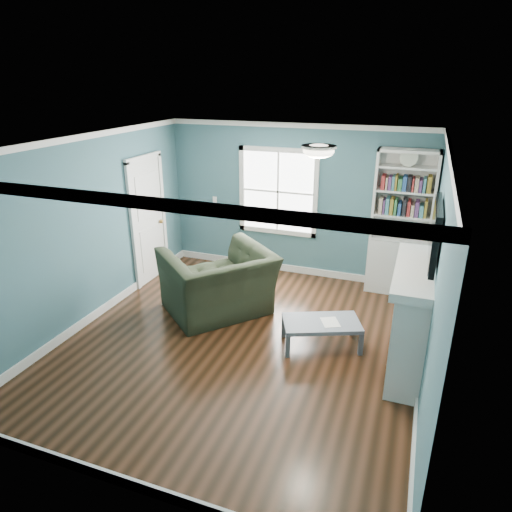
% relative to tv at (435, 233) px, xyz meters
% --- Properties ---
extents(floor, '(5.00, 5.00, 0.00)m').
position_rel_tv_xyz_m(floor, '(-2.20, -0.20, -1.72)').
color(floor, black).
rests_on(floor, ground).
extents(room_walls, '(5.00, 5.00, 5.00)m').
position_rel_tv_xyz_m(room_walls, '(-2.20, -0.20, -0.14)').
color(room_walls, '#3C6777').
rests_on(room_walls, ground).
extents(trim, '(4.50, 5.00, 2.60)m').
position_rel_tv_xyz_m(trim, '(-2.20, -0.20, -0.49)').
color(trim, white).
rests_on(trim, ground).
extents(window, '(1.40, 0.06, 1.50)m').
position_rel_tv_xyz_m(window, '(-2.50, 2.29, -0.27)').
color(window, white).
rests_on(window, room_walls).
extents(bookshelf, '(0.90, 0.35, 2.31)m').
position_rel_tv_xyz_m(bookshelf, '(-0.43, 2.10, -0.80)').
color(bookshelf, silver).
rests_on(bookshelf, ground).
extents(fireplace, '(0.44, 1.58, 1.30)m').
position_rel_tv_xyz_m(fireplace, '(-0.12, 0.00, -1.09)').
color(fireplace, black).
rests_on(fireplace, ground).
extents(tv, '(0.06, 1.10, 0.65)m').
position_rel_tv_xyz_m(tv, '(0.00, 0.00, 0.00)').
color(tv, black).
rests_on(tv, fireplace).
extents(door, '(0.12, 0.98, 2.17)m').
position_rel_tv_xyz_m(door, '(-4.42, 1.20, -0.65)').
color(door, silver).
rests_on(door, ground).
extents(ceiling_fixture, '(0.38, 0.38, 0.15)m').
position_rel_tv_xyz_m(ceiling_fixture, '(-1.30, -0.10, 0.82)').
color(ceiling_fixture, white).
rests_on(ceiling_fixture, room_walls).
extents(light_switch, '(0.08, 0.01, 0.12)m').
position_rel_tv_xyz_m(light_switch, '(-3.70, 2.28, -0.52)').
color(light_switch, white).
rests_on(light_switch, room_walls).
extents(recliner, '(1.68, 1.73, 1.28)m').
position_rel_tv_xyz_m(recliner, '(-2.83, 0.47, -1.09)').
color(recliner, black).
rests_on(recliner, ground).
extents(coffee_table, '(1.11, 0.87, 0.36)m').
position_rel_tv_xyz_m(coffee_table, '(-1.19, 0.08, -1.42)').
color(coffee_table, '#4E565E').
rests_on(coffee_table, ground).
extents(paper_sheet, '(0.31, 0.33, 0.00)m').
position_rel_tv_xyz_m(paper_sheet, '(-1.08, 0.10, -1.37)').
color(paper_sheet, white).
rests_on(paper_sheet, coffee_table).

